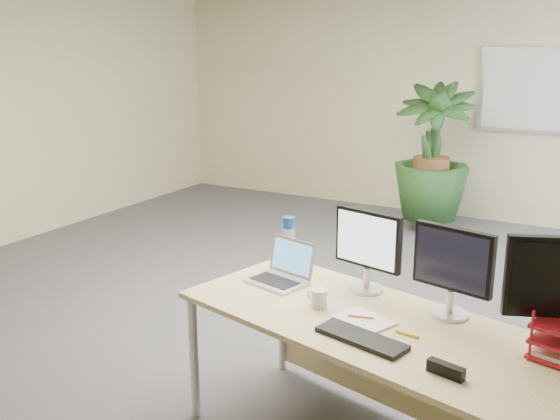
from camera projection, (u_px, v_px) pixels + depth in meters
The scene contains 16 objects.
floor at pixel (267, 337), 4.52m from camera, with size 8.00×8.00×0.00m, color #47464B.
back_wall at pixel (432, 104), 7.55m from camera, with size 7.00×0.04×2.70m, color beige.
whiteboard at pixel (539, 91), 6.91m from camera, with size 1.30×0.04×0.95m.
desk at pixel (385, 344), 3.13m from camera, with size 2.11×1.27×0.75m.
floor_plant at pixel (431, 166), 6.92m from camera, with size 0.84×0.84×1.50m, color #153C18.
monitor_left at pixel (368, 245), 3.32m from camera, with size 0.40×0.18×0.45m.
monitor_right at pixel (453, 266), 3.00m from camera, with size 0.40×0.18×0.45m.
monitor_dark at pixel (560, 287), 2.65m from camera, with size 0.45×0.21×0.52m.
laptop at pixel (283, 271), 3.51m from camera, with size 0.37×0.34×0.23m.
keyboard at pixel (361, 338), 2.81m from camera, with size 0.43×0.14×0.02m, color black.
coffee_mug at pixel (319, 298), 3.16m from camera, with size 0.12×0.08×0.09m.
spiral_notebook at pixel (364, 320), 3.00m from camera, with size 0.26×0.20×0.01m, color white.
orange_pen at pixel (361, 317), 3.02m from camera, with size 0.01×0.01×0.13m, color #F2531A.
yellow_highlighter at pixel (407, 334), 2.86m from camera, with size 0.02×0.02×0.11m, color yellow.
water_bottle at pixel (288, 243), 3.72m from camera, with size 0.08×0.08×0.31m.
stapler at pixel (446, 370), 2.51m from camera, with size 0.16×0.04×0.05m, color black.
Camera 1 is at (2.09, -3.56, 2.05)m, focal length 40.00 mm.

